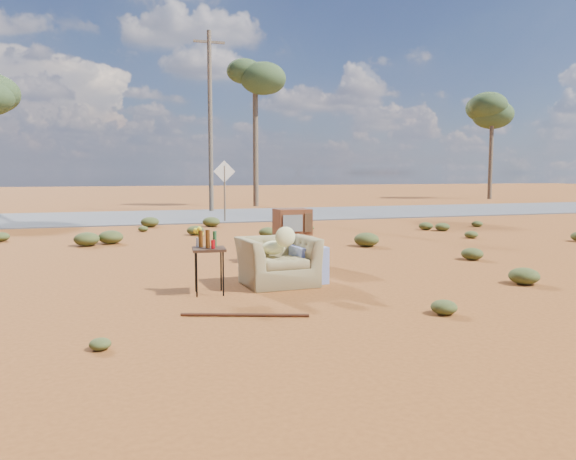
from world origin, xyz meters
name	(u,v)px	position (x,y,z in m)	size (l,w,h in m)	color
ground	(288,292)	(0.00, 0.00, 0.00)	(140.00, 140.00, 0.00)	brown
highway	(173,216)	(0.00, 15.00, 0.02)	(140.00, 7.00, 0.04)	#565659
armchair	(283,255)	(0.12, 0.61, 0.47)	(1.38, 0.93, 1.00)	olive
tv_unit	(292,223)	(0.92, 2.58, 0.78)	(0.67, 0.55, 1.05)	black
side_table	(206,246)	(-1.15, 0.27, 0.70)	(0.52, 0.52, 0.95)	#342013
rusty_bar	(245,315)	(-0.94, -1.19, 0.02)	(0.04, 0.04, 1.58)	#4D2614
road_sign	(224,180)	(1.50, 12.00, 1.50)	(0.78, 0.06, 2.19)	brown
eucalyptus_center	(255,82)	(5.00, 21.00, 6.43)	(3.20, 3.20, 7.60)	brown
eucalyptus_right	(492,109)	(22.00, 24.00, 5.94)	(3.20, 3.20, 7.10)	brown
utility_pole_center	(210,119)	(2.00, 17.50, 4.15)	(1.40, 0.20, 8.00)	brown
scrub_patch	(190,247)	(-0.82, 4.41, 0.14)	(17.49, 8.07, 0.33)	#444E22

